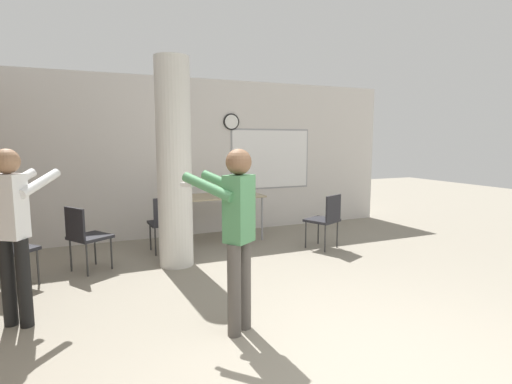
# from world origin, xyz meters

# --- Properties ---
(wall_back) EXTENTS (8.00, 0.15, 2.80)m
(wall_back) POSITION_xyz_m (0.03, 5.06, 1.40)
(wall_back) COLOR silver
(wall_back) RESTS_ON ground_plane
(support_pillar) EXTENTS (0.46, 0.46, 2.80)m
(support_pillar) POSITION_xyz_m (-0.70, 3.33, 1.40)
(support_pillar) COLOR silver
(support_pillar) RESTS_ON ground_plane
(folding_table) EXTENTS (1.43, 0.74, 0.78)m
(folding_table) POSITION_xyz_m (0.31, 4.44, 0.72)
(folding_table) COLOR tan
(folding_table) RESTS_ON ground_plane
(bottle_on_table) EXTENTS (0.08, 0.08, 0.27)m
(bottle_on_table) POSITION_xyz_m (0.23, 4.45, 0.88)
(bottle_on_table) COLOR silver
(bottle_on_table) RESTS_ON folding_table
(chair_by_left_wall) EXTENTS (0.62, 0.62, 0.87)m
(chair_by_left_wall) POSITION_xyz_m (-2.68, 3.18, 0.51)
(chair_by_left_wall) COLOR #232328
(chair_by_left_wall) RESTS_ON ground_plane
(chair_mid_room) EXTENTS (0.58, 0.58, 0.87)m
(chair_mid_room) POSITION_xyz_m (1.65, 3.21, 0.51)
(chair_mid_room) COLOR #232328
(chair_mid_room) RESTS_ON ground_plane
(chair_table_left) EXTENTS (0.46, 0.46, 0.87)m
(chair_table_left) POSITION_xyz_m (-0.72, 3.99, 0.51)
(chair_table_left) COLOR #232328
(chair_table_left) RESTS_ON ground_plane
(chair_near_pillar) EXTENTS (0.61, 0.61, 0.87)m
(chair_near_pillar) POSITION_xyz_m (-1.84, 3.51, 0.51)
(chair_near_pillar) COLOR #232328
(chair_near_pillar) RESTS_ON ground_plane
(person_watching_back) EXTENTS (0.58, 0.66, 1.65)m
(person_watching_back) POSITION_xyz_m (-2.43, 2.12, 0.97)
(person_watching_back) COLOR black
(person_watching_back) RESTS_ON ground_plane
(person_playing_front) EXTENTS (0.59, 0.66, 1.65)m
(person_playing_front) POSITION_xyz_m (-0.61, 1.19, 0.97)
(person_playing_front) COLOR #514C47
(person_playing_front) RESTS_ON ground_plane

